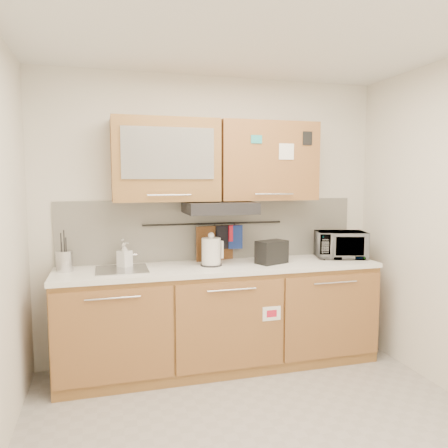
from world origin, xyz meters
TOP-DOWN VIEW (x-y plane):
  - floor at (0.00, 0.00)m, footprint 3.20×3.20m
  - ceiling at (0.00, 0.00)m, footprint 3.20×3.20m
  - wall_back at (0.00, 1.50)m, footprint 3.20×0.00m
  - base_cabinet at (0.00, 1.19)m, footprint 2.80×0.64m
  - countertop at (0.00, 1.19)m, footprint 2.82×0.62m
  - backsplash at (0.00, 1.49)m, footprint 2.80×0.02m
  - upper_cabinets at (-0.00, 1.32)m, footprint 1.82×0.37m
  - range_hood at (0.00, 1.25)m, footprint 0.60×0.46m
  - sink at (-0.85, 1.21)m, footprint 0.42×0.40m
  - utensil_rail at (0.00, 1.45)m, footprint 1.30×0.02m
  - utensil_crock at (-1.30, 1.28)m, footprint 0.17×0.17m
  - kettle at (-0.09, 1.20)m, footprint 0.22×0.20m
  - toaster at (0.45, 1.15)m, footprint 0.31×0.25m
  - microwave at (1.19, 1.23)m, footprint 0.52×0.42m
  - soap_bottle at (-0.82, 1.31)m, footprint 0.14×0.14m
  - cutting_board at (0.00, 1.44)m, footprint 0.36×0.10m
  - oven_mitt at (0.20, 1.44)m, footprint 0.13×0.05m
  - dark_pouch at (0.07, 1.44)m, footprint 0.14×0.08m
  - pot_holder at (0.19, 1.44)m, footprint 0.12×0.05m

SIDE VIEW (x-z plane):
  - floor at x=0.00m, z-range 0.00..0.00m
  - base_cabinet at x=0.00m, z-range -0.03..0.85m
  - countertop at x=0.00m, z-range 0.88..0.92m
  - sink at x=-0.85m, z-range 0.79..1.05m
  - utensil_crock at x=-1.30m, z-range 0.84..1.18m
  - cutting_board at x=0.00m, z-range 0.79..1.24m
  - toaster at x=0.45m, z-range 0.92..1.13m
  - soap_bottle at x=-0.82m, z-range 0.92..1.14m
  - kettle at x=-0.09m, z-range 0.89..1.18m
  - microwave at x=1.19m, z-range 0.92..1.17m
  - oven_mitt at x=0.20m, z-range 1.02..1.24m
  - dark_pouch at x=0.07m, z-range 1.02..1.24m
  - pot_holder at x=0.19m, z-range 1.09..1.24m
  - backsplash at x=0.00m, z-range 0.92..1.48m
  - utensil_rail at x=0.00m, z-range 1.25..1.27m
  - wall_back at x=0.00m, z-range -0.30..2.90m
  - range_hood at x=0.00m, z-range 1.37..1.47m
  - upper_cabinets at x=0.00m, z-range 1.48..2.18m
  - ceiling at x=0.00m, z-range 2.60..2.60m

